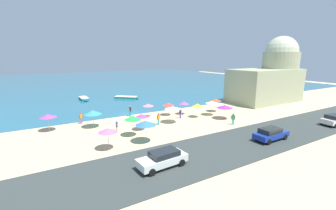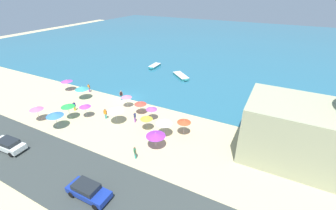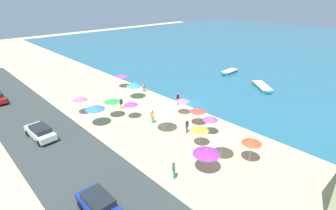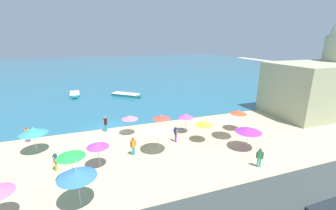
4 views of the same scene
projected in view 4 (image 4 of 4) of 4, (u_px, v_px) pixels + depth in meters
name	position (u px, v px, depth m)	size (l,w,h in m)	color
ground_plane	(110.00, 128.00, 26.24)	(160.00, 160.00, 0.00)	#C5B687
sea	(93.00, 69.00, 75.88)	(150.00, 110.00, 0.05)	#27647E
beach_umbrella_0	(130.00, 117.00, 24.09)	(1.79, 1.79, 2.21)	#B2B2B7
beach_umbrella_1	(204.00, 123.00, 22.36)	(1.75, 1.75, 2.33)	#B2B2B7
beach_umbrella_2	(186.00, 116.00, 24.53)	(1.72, 1.72, 2.29)	#B2B2B7
beach_umbrella_3	(70.00, 154.00, 15.72)	(2.02, 2.02, 2.63)	#B2B2B7
beach_umbrella_4	(230.00, 118.00, 23.07)	(2.16, 2.16, 2.47)	#B2B2B7
beach_umbrella_5	(98.00, 145.00, 17.81)	(1.77, 1.77, 2.30)	#B2B2B7
beach_umbrella_6	(162.00, 117.00, 24.43)	(1.94, 1.94, 2.13)	#B2B2B7
beach_umbrella_8	(77.00, 173.00, 13.49)	(2.36, 2.36, 2.63)	#B2B2B7
beach_umbrella_10	(239.00, 112.00, 25.18)	(1.88, 1.88, 2.39)	#B2B2B7
beach_umbrella_11	(158.00, 129.00, 20.16)	(2.41, 2.41, 2.52)	#B2B2B7
beach_umbrella_12	(249.00, 130.00, 20.81)	(2.46, 2.46, 2.28)	#B2B2B7
beach_umbrella_13	(33.00, 131.00, 20.13)	(2.44, 2.44, 2.50)	#B2B2B7
bather_0	(105.00, 123.00, 25.05)	(0.45, 0.41, 1.79)	teal
bather_1	(27.00, 134.00, 22.48)	(0.56, 0.28, 1.70)	#9C53A2
bather_2	(260.00, 157.00, 18.10)	(0.49, 0.38, 1.69)	teal
bather_3	(133.00, 145.00, 19.98)	(0.54, 0.33, 1.73)	teal
bather_4	(55.00, 160.00, 17.64)	(0.28, 0.56, 1.63)	gold
bather_5	(176.00, 133.00, 22.58)	(0.26, 0.57, 1.74)	purple
skiff_nearshore	(126.00, 95.00, 40.48)	(5.02, 4.60, 0.54)	teal
skiff_offshore	(75.00, 94.00, 40.57)	(1.70, 4.28, 0.62)	teal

